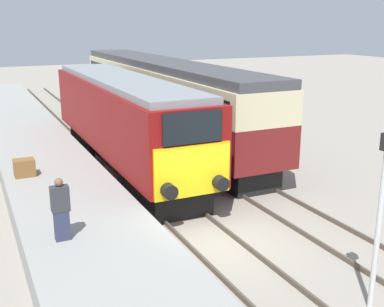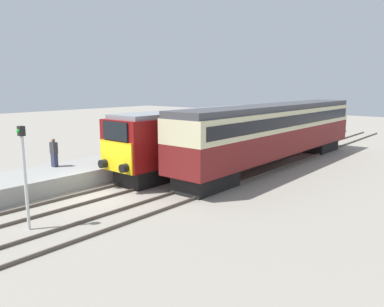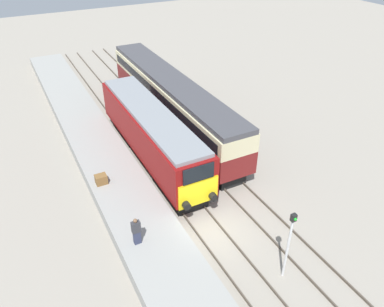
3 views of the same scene
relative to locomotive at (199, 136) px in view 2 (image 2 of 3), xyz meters
The scene contains 9 objects.
ground_plane 8.34m from the locomotive, 90.00° to the right, with size 120.00×120.00×0.00m, color gray.
platform_left 3.73m from the locomotive, behind, with size 3.50×50.00×0.88m.
rails_near_track 3.71m from the locomotive, 90.00° to the right, with size 1.51×60.00×0.14m.
rails_far_track 5.03m from the locomotive, 41.94° to the right, with size 1.50×60.00×0.14m.
locomotive is the anchor object (origin of this frame).
passenger_carriage 5.34m from the locomotive, 50.35° to the left, with size 2.75×19.80×4.18m.
person_on_platform 8.94m from the locomotive, 117.32° to the right, with size 0.44×0.26×1.60m.
signal_post 12.53m from the locomotive, 82.20° to the right, with size 0.24×0.28×3.96m.
luggage_crate 4.96m from the locomotive, 152.78° to the right, with size 0.70×0.56×0.60m.
Camera 2 is at (15.13, -10.69, 5.41)m, focal length 35.00 mm.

